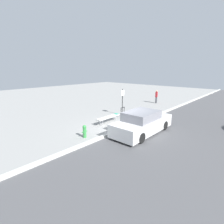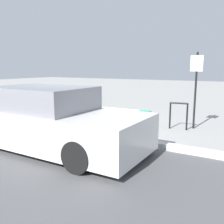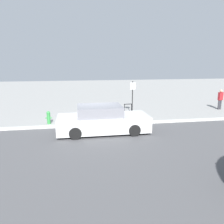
# 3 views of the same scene
# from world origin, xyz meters

# --- Properties ---
(ground_plane) EXTENTS (60.00, 60.00, 0.00)m
(ground_plane) POSITION_xyz_m (0.00, 0.00, 0.00)
(ground_plane) COLOR gray
(road_strip) EXTENTS (60.00, 10.00, 0.01)m
(road_strip) POSITION_xyz_m (0.00, -5.15, 0.00)
(road_strip) COLOR #4C4C4F
(road_strip) RESTS_ON ground_plane
(curb) EXTENTS (60.00, 0.20, 0.13)m
(curb) POSITION_xyz_m (0.00, 0.00, 0.07)
(curb) COLOR #B7B7B2
(curb) RESTS_ON ground_plane
(bench) EXTENTS (2.29, 0.45, 0.50)m
(bench) POSITION_xyz_m (0.49, 1.75, 0.44)
(bench) COLOR #99999E
(bench) RESTS_ON ground_plane
(bike_rack) EXTENTS (0.55, 0.11, 0.83)m
(bike_rack) POSITION_xyz_m (2.48, 1.98, 0.50)
(bike_rack) COLOR black
(bike_rack) RESTS_ON ground_plane
(sign_post) EXTENTS (0.36, 0.08, 2.30)m
(sign_post) POSITION_xyz_m (2.86, 2.31, 1.38)
(sign_post) COLOR black
(sign_post) RESTS_ON ground_plane
(fire_hydrant) EXTENTS (0.36, 0.22, 0.77)m
(fire_hydrant) POSITION_xyz_m (-2.58, 0.83, 0.41)
(fire_hydrant) COLOR #338C3F
(fire_hydrant) RESTS_ON ground_plane
(pedestrian) EXTENTS (0.38, 0.25, 1.53)m
(pedestrian) POSITION_xyz_m (9.85, 2.77, 0.82)
(pedestrian) COLOR #333338
(pedestrian) RESTS_ON ground_plane
(parked_car_near) EXTENTS (4.63, 1.81, 1.42)m
(parked_car_near) POSITION_xyz_m (0.36, -1.29, 0.65)
(parked_car_near) COLOR black
(parked_car_near) RESTS_ON ground_plane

